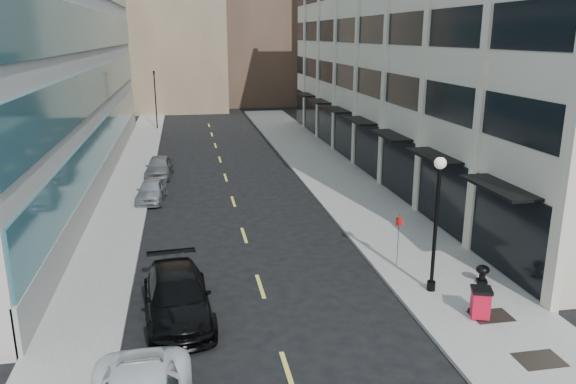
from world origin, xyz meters
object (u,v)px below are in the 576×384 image
object	(u,v)px
car_grey_sedan	(159,167)
trash_bin	(481,302)
traffic_signal	(154,75)
urn_planter	(483,272)
car_black_pickup	(177,297)
lamppost	(437,212)
sign_post	(399,232)
car_silver_sedan	(152,190)

from	to	relation	value
car_grey_sedan	trash_bin	bearing A→B (deg)	-58.63
traffic_signal	trash_bin	world-z (taller)	traffic_signal
trash_bin	urn_planter	distance (m)	3.06
car_black_pickup	lamppost	size ratio (longest dim) A/B	1.03
traffic_signal	trash_bin	xyz separation A→B (m)	(12.64, -44.20, -4.97)
trash_bin	sign_post	size ratio (longest dim) A/B	0.48
car_grey_sedan	car_black_pickup	bearing A→B (deg)	-81.68
traffic_signal	sign_post	distance (m)	41.14
sign_post	urn_planter	xyz separation A→B (m)	(2.69, -2.28, -1.05)
traffic_signal	lamppost	bearing A→B (deg)	-74.13
car_silver_sedan	sign_post	bearing A→B (deg)	-42.44
urn_planter	car_silver_sedan	bearing A→B (deg)	132.80
trash_bin	lamppost	distance (m)	3.55
car_black_pickup	sign_post	bearing A→B (deg)	11.49
car_black_pickup	car_silver_sedan	bearing A→B (deg)	91.17
car_grey_sedan	traffic_signal	bearing A→B (deg)	97.19
trash_bin	sign_post	distance (m)	5.12
car_grey_sedan	urn_planter	size ratio (longest dim) A/B	5.89
car_black_pickup	car_grey_sedan	xyz separation A→B (m)	(-1.36, 21.00, -0.07)
trash_bin	urn_planter	xyz separation A→B (m)	(1.55, 2.63, -0.15)
trash_bin	urn_planter	size ratio (longest dim) A/B	1.51
lamppost	trash_bin	bearing A→B (deg)	-72.54
urn_planter	trash_bin	bearing A→B (deg)	-120.53
lamppost	urn_planter	world-z (taller)	lamppost
traffic_signal	car_grey_sedan	size ratio (longest dim) A/B	1.62
car_grey_sedan	sign_post	distance (m)	21.14
car_grey_sedan	urn_planter	world-z (taller)	car_grey_sedan
car_black_pickup	urn_planter	bearing A→B (deg)	-2.85
car_silver_sedan	trash_bin	bearing A→B (deg)	-49.00
car_silver_sedan	sign_post	size ratio (longest dim) A/B	1.68
car_black_pickup	traffic_signal	bearing A→B (deg)	88.21
car_silver_sedan	urn_planter	distance (m)	19.86
traffic_signal	car_black_pickup	xyz separation A→B (m)	(2.30, -42.00, -4.92)
car_grey_sedan	sign_post	world-z (taller)	sign_post
car_silver_sedan	car_grey_sedan	size ratio (longest dim) A/B	0.90
traffic_signal	car_grey_sedan	xyz separation A→B (m)	(0.94, -21.00, -4.98)
traffic_signal	car_black_pickup	size ratio (longest dim) A/B	1.26
traffic_signal	car_black_pickup	distance (m)	42.35
car_grey_sedan	lamppost	world-z (taller)	lamppost
car_black_pickup	trash_bin	bearing A→B (deg)	-16.95
urn_planter	traffic_signal	bearing A→B (deg)	108.85
car_black_pickup	trash_bin	xyz separation A→B (m)	(10.34, -2.20, -0.06)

